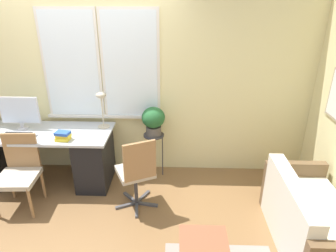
{
  "coord_description": "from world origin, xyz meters",
  "views": [
    {
      "loc": [
        1.2,
        -3.11,
        2.4
      ],
      "look_at": [
        1.08,
        0.18,
        0.95
      ],
      "focal_mm": 32.0,
      "sensor_mm": 36.0,
      "label": 1
    }
  ],
  "objects_px": {
    "office_chair_swivel": "(137,172)",
    "couch_loveseat": "(310,223)",
    "desk_chair_wooden": "(19,171)",
    "keyboard": "(17,135)",
    "plant_stand": "(154,139)",
    "book_stack": "(63,136)",
    "potted_plant": "(153,120)",
    "mouse": "(35,135)",
    "folding_stool": "(203,243)",
    "desk_lamp": "(101,101)",
    "monitor": "(20,112)"
  },
  "relations": [
    {
      "from": "desk_chair_wooden",
      "to": "folding_stool",
      "type": "relative_size",
      "value": 2.06
    },
    {
      "from": "mouse",
      "to": "folding_stool",
      "type": "relative_size",
      "value": 0.16
    },
    {
      "from": "desk_chair_wooden",
      "to": "mouse",
      "type": "bearing_deg",
      "value": 73.26
    },
    {
      "from": "book_stack",
      "to": "office_chair_swivel",
      "type": "bearing_deg",
      "value": -17.82
    },
    {
      "from": "office_chair_swivel",
      "to": "folding_stool",
      "type": "xyz_separation_m",
      "value": [
        0.71,
        -0.92,
        -0.14
      ]
    },
    {
      "from": "keyboard",
      "to": "plant_stand",
      "type": "distance_m",
      "value": 1.76
    },
    {
      "from": "mouse",
      "to": "office_chair_swivel",
      "type": "bearing_deg",
      "value": -16.63
    },
    {
      "from": "couch_loveseat",
      "to": "potted_plant",
      "type": "distance_m",
      "value": 2.18
    },
    {
      "from": "mouse",
      "to": "couch_loveseat",
      "type": "height_order",
      "value": "mouse"
    },
    {
      "from": "couch_loveseat",
      "to": "book_stack",
      "type": "bearing_deg",
      "value": 73.41
    },
    {
      "from": "book_stack",
      "to": "potted_plant",
      "type": "height_order",
      "value": "potted_plant"
    },
    {
      "from": "keyboard",
      "to": "book_stack",
      "type": "distance_m",
      "value": 0.65
    },
    {
      "from": "mouse",
      "to": "plant_stand",
      "type": "height_order",
      "value": "mouse"
    },
    {
      "from": "desk_lamp",
      "to": "office_chair_swivel",
      "type": "height_order",
      "value": "desk_lamp"
    },
    {
      "from": "office_chair_swivel",
      "to": "monitor",
      "type": "bearing_deg",
      "value": -46.85
    },
    {
      "from": "office_chair_swivel",
      "to": "couch_loveseat",
      "type": "xyz_separation_m",
      "value": [
        1.82,
        -0.52,
        -0.23
      ]
    },
    {
      "from": "book_stack",
      "to": "desk_chair_wooden",
      "type": "height_order",
      "value": "desk_chair_wooden"
    },
    {
      "from": "keyboard",
      "to": "mouse",
      "type": "height_order",
      "value": "mouse"
    },
    {
      "from": "couch_loveseat",
      "to": "desk_chair_wooden",
      "type": "bearing_deg",
      "value": 80.44
    },
    {
      "from": "plant_stand",
      "to": "folding_stool",
      "type": "bearing_deg",
      "value": -70.86
    },
    {
      "from": "desk_lamp",
      "to": "potted_plant",
      "type": "xyz_separation_m",
      "value": [
        0.67,
        0.01,
        -0.25
      ]
    },
    {
      "from": "keyboard",
      "to": "potted_plant",
      "type": "bearing_deg",
      "value": 10.59
    },
    {
      "from": "keyboard",
      "to": "mouse",
      "type": "xyz_separation_m",
      "value": [
        0.25,
        -0.01,
        0.01
      ]
    },
    {
      "from": "desk_chair_wooden",
      "to": "couch_loveseat",
      "type": "distance_m",
      "value": 3.29
    },
    {
      "from": "mouse",
      "to": "office_chair_swivel",
      "type": "distance_m",
      "value": 1.41
    },
    {
      "from": "monitor",
      "to": "couch_loveseat",
      "type": "distance_m",
      "value": 3.68
    },
    {
      "from": "mouse",
      "to": "couch_loveseat",
      "type": "relative_size",
      "value": 0.05
    },
    {
      "from": "monitor",
      "to": "book_stack",
      "type": "bearing_deg",
      "value": -26.02
    },
    {
      "from": "monitor",
      "to": "potted_plant",
      "type": "xyz_separation_m",
      "value": [
        1.74,
        0.1,
        -0.13
      ]
    },
    {
      "from": "keyboard",
      "to": "book_stack",
      "type": "relative_size",
      "value": 1.89
    },
    {
      "from": "couch_loveseat",
      "to": "folding_stool",
      "type": "height_order",
      "value": "couch_loveseat"
    },
    {
      "from": "folding_stool",
      "to": "keyboard",
      "type": "bearing_deg",
      "value": 149.9
    },
    {
      "from": "monitor",
      "to": "desk_lamp",
      "type": "xyz_separation_m",
      "value": [
        1.07,
        0.09,
        0.13
      ]
    },
    {
      "from": "book_stack",
      "to": "plant_stand",
      "type": "relative_size",
      "value": 0.29
    },
    {
      "from": "book_stack",
      "to": "desk_chair_wooden",
      "type": "distance_m",
      "value": 0.65
    },
    {
      "from": "monitor",
      "to": "folding_stool",
      "type": "xyz_separation_m",
      "value": [
        2.31,
        -1.55,
        -0.62
      ]
    },
    {
      "from": "desk_chair_wooden",
      "to": "keyboard",
      "type": "bearing_deg",
      "value": 109.44
    },
    {
      "from": "plant_stand",
      "to": "book_stack",
      "type": "bearing_deg",
      "value": -158.38
    },
    {
      "from": "keyboard",
      "to": "folding_stool",
      "type": "distance_m",
      "value": 2.68
    },
    {
      "from": "desk_lamp",
      "to": "book_stack",
      "type": "height_order",
      "value": "desk_lamp"
    },
    {
      "from": "desk_lamp",
      "to": "potted_plant",
      "type": "height_order",
      "value": "desk_lamp"
    },
    {
      "from": "keyboard",
      "to": "office_chair_swivel",
      "type": "height_order",
      "value": "office_chair_swivel"
    },
    {
      "from": "book_stack",
      "to": "mouse",
      "type": "bearing_deg",
      "value": 166.26
    },
    {
      "from": "desk_lamp",
      "to": "plant_stand",
      "type": "relative_size",
      "value": 0.77
    },
    {
      "from": "monitor",
      "to": "mouse",
      "type": "relative_size",
      "value": 7.45
    },
    {
      "from": "keyboard",
      "to": "mouse",
      "type": "relative_size",
      "value": 5.05
    },
    {
      "from": "mouse",
      "to": "desk_lamp",
      "type": "distance_m",
      "value": 0.93
    },
    {
      "from": "desk_lamp",
      "to": "potted_plant",
      "type": "distance_m",
      "value": 0.72
    },
    {
      "from": "couch_loveseat",
      "to": "plant_stand",
      "type": "xyz_separation_m",
      "value": [
        -1.68,
        1.25,
        0.29
      ]
    },
    {
      "from": "monitor",
      "to": "plant_stand",
      "type": "distance_m",
      "value": 1.79
    }
  ]
}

